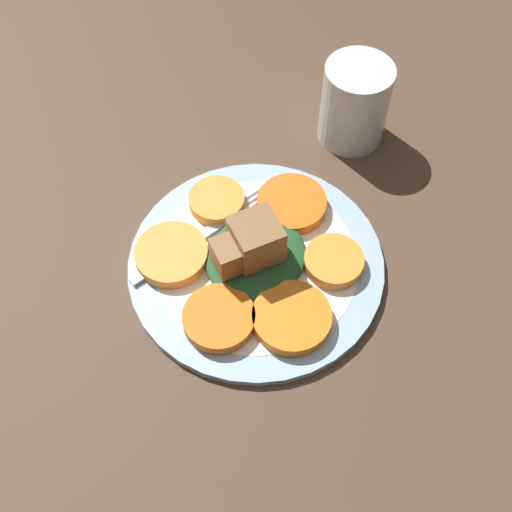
{
  "coord_description": "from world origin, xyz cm",
  "views": [
    {
      "loc": [
        30.66,
        20.11,
        61.22
      ],
      "look_at": [
        0.0,
        0.0,
        4.1
      ],
      "focal_mm": 45.0,
      "sensor_mm": 36.0,
      "label": 1
    }
  ],
  "objects": [
    {
      "name": "table_slab",
      "position": [
        0.0,
        0.0,
        1.0
      ],
      "size": [
        120.0,
        120.0,
        2.0
      ],
      "primitive_type": "cube",
      "color": "#4C3828",
      "rests_on": "ground"
    },
    {
      "name": "plate",
      "position": [
        0.0,
        0.0,
        2.52
      ],
      "size": [
        27.54,
        27.54,
        1.05
      ],
      "color": "#99B7D1",
      "rests_on": "table_slab"
    },
    {
      "name": "carrot_slice_0",
      "position": [
        8.08,
        0.85,
        3.79
      ],
      "size": [
        7.37,
        7.37,
        1.38
      ],
      "primitive_type": "cylinder",
      "color": "orange",
      "rests_on": "plate"
    },
    {
      "name": "carrot_slice_1",
      "position": [
        4.02,
        6.92,
        3.79
      ],
      "size": [
        8.04,
        8.04,
        1.38
      ],
      "primitive_type": "cylinder",
      "color": "orange",
      "rests_on": "plate"
    },
    {
      "name": "carrot_slice_2",
      "position": [
        -4.14,
        7.15,
        3.79
      ],
      "size": [
        6.37,
        6.37,
        1.38
      ],
      "primitive_type": "cylinder",
      "color": "orange",
      "rests_on": "plate"
    },
    {
      "name": "carrot_slice_3",
      "position": [
        -8.2,
        -0.58,
        3.79
      ],
      "size": [
        7.85,
        7.85,
        1.38
      ],
      "primitive_type": "cylinder",
      "color": "orange",
      "rests_on": "plate"
    },
    {
      "name": "carrot_slice_4",
      "position": [
        -3.96,
        -7.9,
        3.79
      ],
      "size": [
        6.32,
        6.32,
        1.38
      ],
      "primitive_type": "cylinder",
      "color": "orange",
      "rests_on": "plate"
    },
    {
      "name": "carrot_slice_5",
      "position": [
        4.6,
        -7.78,
        3.79
      ],
      "size": [
        7.83,
        7.83,
        1.38
      ],
      "primitive_type": "cylinder",
      "color": "orange",
      "rests_on": "plate"
    },
    {
      "name": "center_pile",
      "position": [
        0.23,
        -0.2,
        5.36
      ],
      "size": [
        11.4,
        10.26,
        6.51
      ],
      "color": "#235128",
      "rests_on": "plate"
    },
    {
      "name": "fork",
      "position": [
        -0.13,
        -6.45,
        3.3
      ],
      "size": [
        18.9,
        7.27,
        0.4
      ],
      "rotation": [
        0.0,
        0.0,
        -0.3
      ],
      "color": "silver",
      "rests_on": "plate"
    },
    {
      "name": "water_glass",
      "position": [
        -22.77,
        -0.94,
        7.15
      ],
      "size": [
        8.05,
        8.05,
        10.29
      ],
      "color": "silver",
      "rests_on": "table_slab"
    }
  ]
}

